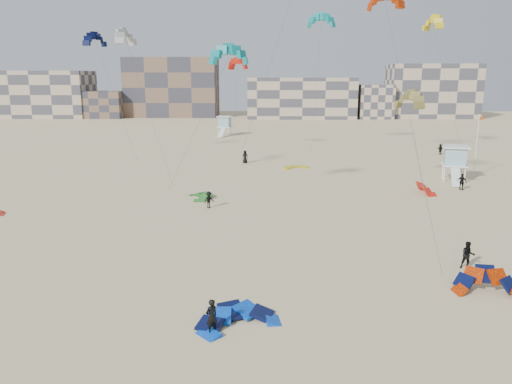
{
  "coord_description": "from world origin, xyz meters",
  "views": [
    {
      "loc": [
        0.39,
        -24.82,
        12.27
      ],
      "look_at": [
        -0.42,
        6.0,
        5.13
      ],
      "focal_mm": 35.0,
      "sensor_mm": 36.0,
      "label": 1
    }
  ],
  "objects_px": {
    "kite_ground_orange": "(486,293)",
    "kitesurfer_main": "(211,317)",
    "kite_ground_blue": "(238,324)",
    "lifeguard_tower_near": "(455,164)"
  },
  "relations": [
    {
      "from": "kite_ground_blue",
      "to": "lifeguard_tower_near",
      "type": "height_order",
      "value": "lifeguard_tower_near"
    },
    {
      "from": "kite_ground_orange",
      "to": "lifeguard_tower_near",
      "type": "relative_size",
      "value": 0.59
    },
    {
      "from": "kite_ground_blue",
      "to": "kitesurfer_main",
      "type": "bearing_deg",
      "value": -168.15
    },
    {
      "from": "kitesurfer_main",
      "to": "lifeguard_tower_near",
      "type": "xyz_separation_m",
      "value": [
        25.03,
        37.45,
        1.19
      ]
    },
    {
      "from": "kitesurfer_main",
      "to": "lifeguard_tower_near",
      "type": "bearing_deg",
      "value": -164.82
    },
    {
      "from": "kite_ground_blue",
      "to": "kite_ground_orange",
      "type": "relative_size",
      "value": 1.2
    },
    {
      "from": "kite_ground_blue",
      "to": "kite_ground_orange",
      "type": "bearing_deg",
      "value": -10.24
    },
    {
      "from": "kite_ground_orange",
      "to": "kitesurfer_main",
      "type": "distance_m",
      "value": 16.26
    },
    {
      "from": "kite_ground_blue",
      "to": "lifeguard_tower_near",
      "type": "bearing_deg",
      "value": 30.5
    },
    {
      "from": "kite_ground_blue",
      "to": "kitesurfer_main",
      "type": "xyz_separation_m",
      "value": [
        -1.24,
        -0.98,
        0.9
      ]
    }
  ]
}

